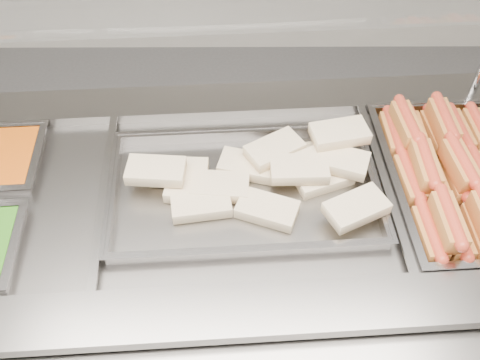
{
  "coord_description": "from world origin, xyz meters",
  "views": [
    {
      "loc": [
        -0.03,
        -0.6,
        2.18
      ],
      "look_at": [
        -0.03,
        0.4,
        1.03
      ],
      "focal_mm": 40.0,
      "sensor_mm": 36.0,
      "label": 1
    }
  ],
  "objects_px": {
    "steam_counter": "(225,276)",
    "pan_wraps": "(244,192)",
    "pan_hotdogs": "(453,185)",
    "sneeze_guard": "(213,15)"
  },
  "relations": [
    {
      "from": "steam_counter",
      "to": "pan_wraps",
      "type": "distance_m",
      "value": 0.48
    },
    {
      "from": "steam_counter",
      "to": "pan_wraps",
      "type": "height_order",
      "value": "pan_wraps"
    },
    {
      "from": "pan_hotdogs",
      "to": "pan_wraps",
      "type": "height_order",
      "value": "same"
    },
    {
      "from": "sneeze_guard",
      "to": "pan_wraps",
      "type": "relative_size",
      "value": 2.37
    },
    {
      "from": "pan_hotdogs",
      "to": "pan_wraps",
      "type": "bearing_deg",
      "value": -176.58
    },
    {
      "from": "steam_counter",
      "to": "sneeze_guard",
      "type": "bearing_deg",
      "value": 93.43
    },
    {
      "from": "steam_counter",
      "to": "pan_wraps",
      "type": "xyz_separation_m",
      "value": [
        0.07,
        0.0,
        0.47
      ]
    },
    {
      "from": "sneeze_guard",
      "to": "pan_hotdogs",
      "type": "xyz_separation_m",
      "value": [
        0.71,
        -0.2,
        -0.45
      ]
    },
    {
      "from": "sneeze_guard",
      "to": "pan_hotdogs",
      "type": "distance_m",
      "value": 0.87
    },
    {
      "from": "sneeze_guard",
      "to": "pan_hotdogs",
      "type": "bearing_deg",
      "value": -15.86
    }
  ]
}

